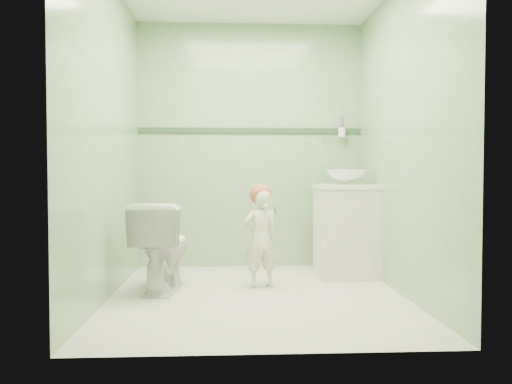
{
  "coord_description": "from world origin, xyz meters",
  "views": [
    {
      "loc": [
        -0.2,
        -3.82,
        0.92
      ],
      "look_at": [
        0.0,
        0.15,
        0.78
      ],
      "focal_mm": 35.91,
      "sensor_mm": 36.0,
      "label": 1
    }
  ],
  "objects": [
    {
      "name": "toddler",
      "position": [
        0.04,
        0.3,
        0.39
      ],
      "size": [
        0.33,
        0.26,
        0.79
      ],
      "primitive_type": "imported",
      "rotation": [
        0.0,
        0.0,
        3.41
      ],
      "color": "beige",
      "rests_on": "ground"
    },
    {
      "name": "faucet",
      "position": [
        0.84,
        0.89,
        0.97
      ],
      "size": [
        0.03,
        0.13,
        0.18
      ],
      "color": "silver",
      "rests_on": "counter"
    },
    {
      "name": "room_shell",
      "position": [
        0.0,
        0.0,
        1.2
      ],
      "size": [
        2.5,
        2.54,
        2.4
      ],
      "color": "#7BA475",
      "rests_on": "ground"
    },
    {
      "name": "counter",
      "position": [
        0.84,
        0.7,
        0.81
      ],
      "size": [
        0.54,
        0.52,
        0.04
      ],
      "primitive_type": "cube",
      "color": "white",
      "rests_on": "vanity"
    },
    {
      "name": "teal_toothbrush",
      "position": [
        0.15,
        0.2,
        0.63
      ],
      "size": [
        0.11,
        0.14,
        0.08
      ],
      "color": "#018156",
      "rests_on": "toddler"
    },
    {
      "name": "trim_stripe",
      "position": [
        0.0,
        1.24,
        1.35
      ],
      "size": [
        2.2,
        0.02,
        0.05
      ],
      "primitive_type": "cube",
      "color": "#2E4832",
      "rests_on": "room_shell"
    },
    {
      "name": "vanity",
      "position": [
        0.84,
        0.7,
        0.4
      ],
      "size": [
        0.52,
        0.5,
        0.8
      ],
      "primitive_type": "cube",
      "color": "white",
      "rests_on": "ground"
    },
    {
      "name": "toilet",
      "position": [
        -0.74,
        0.23,
        0.35
      ],
      "size": [
        0.46,
        0.72,
        0.7
      ],
      "primitive_type": "imported",
      "rotation": [
        0.0,
        0.0,
        3.04
      ],
      "color": "white",
      "rests_on": "ground"
    },
    {
      "name": "cup_holder",
      "position": [
        0.89,
        1.18,
        1.33
      ],
      "size": [
        0.26,
        0.07,
        0.21
      ],
      "color": "silver",
      "rests_on": "room_shell"
    },
    {
      "name": "ground",
      "position": [
        0.0,
        0.0,
        0.0
      ],
      "size": [
        2.5,
        2.5,
        0.0
      ],
      "primitive_type": "plane",
      "color": "silver",
      "rests_on": "ground"
    },
    {
      "name": "hair_cap",
      "position": [
        0.04,
        0.33,
        0.75
      ],
      "size": [
        0.18,
        0.18,
        0.18
      ],
      "primitive_type": "sphere",
      "color": "#9D5434",
      "rests_on": "toddler"
    },
    {
      "name": "basin",
      "position": [
        0.84,
        0.7,
        0.89
      ],
      "size": [
        0.37,
        0.37,
        0.13
      ],
      "primitive_type": "imported",
      "color": "white",
      "rests_on": "counter"
    }
  ]
}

